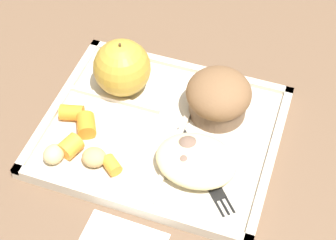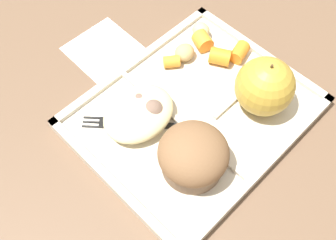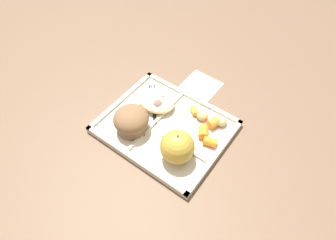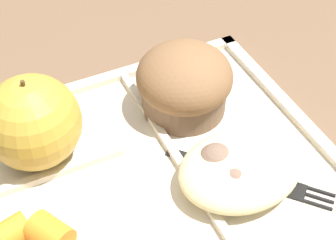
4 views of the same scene
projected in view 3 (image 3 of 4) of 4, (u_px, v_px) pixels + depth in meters
The scene contains 16 objects.
ground at pixel (165, 129), 0.81m from camera, with size 6.00×6.00×0.00m, color brown.
lunch_tray at pixel (165, 127), 0.80m from camera, with size 0.33×0.27×0.02m.
green_apple at pixel (177, 147), 0.70m from camera, with size 0.09×0.09×0.09m.
bran_muffin at pixel (131, 121), 0.77m from camera, with size 0.09×0.09×0.07m.
carrot_slice_edge at pixel (213, 123), 0.79m from camera, with size 0.03×0.03×0.03m, color orange.
carrot_slice_large at pixel (210, 142), 0.75m from camera, with size 0.02×0.02×0.03m, color orange.
carrot_slice_small at pixel (203, 132), 0.77m from camera, with size 0.03×0.03×0.03m, color orange.
carrot_slice_back at pixel (195, 111), 0.82m from camera, with size 0.02×0.02×0.03m, color orange.
potato_chunk_corner at pixel (222, 121), 0.79m from camera, with size 0.03×0.03×0.02m, color tan.
potato_chunk_large at pixel (202, 116), 0.81m from camera, with size 0.03×0.03×0.02m, color tan.
egg_noodle_pile at pixel (156, 101), 0.83m from camera, with size 0.11×0.09×0.04m, color beige.
meatball_front at pixel (155, 102), 0.83m from camera, with size 0.03×0.03×0.03m, color brown.
meatball_back at pixel (158, 106), 0.82m from camera, with size 0.04×0.04×0.04m, color #755B4C.
meatball_center at pixel (162, 100), 0.83m from camera, with size 0.03×0.03×0.03m, color #755B4C.
plastic_fork at pixel (153, 101), 0.85m from camera, with size 0.11×0.12×0.00m.
paper_napkin at pixel (201, 86), 0.91m from camera, with size 0.11×0.11×0.00m, color white.
Camera 3 is at (-0.29, 0.38, 0.65)m, focal length 31.29 mm.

